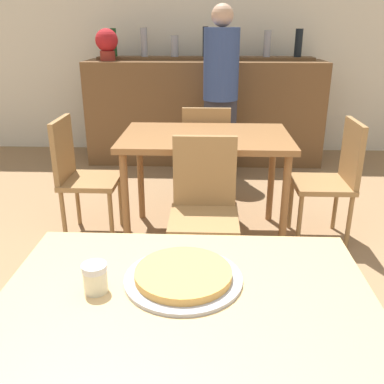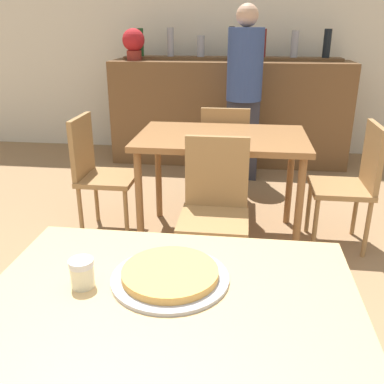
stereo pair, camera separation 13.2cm
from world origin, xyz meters
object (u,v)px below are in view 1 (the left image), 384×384
Objects in this scene: chair_far_side_front at (204,202)px; potted_plant at (107,43)px; chair_far_side_right at (334,174)px; cheese_shaker at (95,278)px; chair_far_side_back at (206,151)px; pizza_tray at (183,276)px; chair_far_side_left at (79,171)px; person_standing at (221,89)px.

potted_plant is at bearing 113.88° from chair_far_side_front.
chair_far_side_right is 10.11× the size of cheese_shaker.
pizza_tray is at bearing 88.86° from chair_far_side_back.
chair_far_side_left and chair_far_side_right have the same top height.
chair_far_side_front is 0.53× the size of person_standing.
chair_far_side_back and chair_far_side_left have the same top height.
potted_plant is (-1.21, 0.53, 0.40)m from person_standing.
chair_far_side_back is at bearing -98.92° from person_standing.
chair_far_side_left reaches higher than cheese_shaker.
chair_far_side_front is 1.10m from chair_far_side_back.
person_standing is (0.13, 1.92, 0.40)m from chair_far_side_front.
potted_plant is at bearing -51.28° from chair_far_side_back.
chair_far_side_left is (-0.91, -0.55, 0.00)m from chair_far_side_back.
pizza_tray is 0.21× the size of person_standing.
chair_far_side_back is (-0.00, 1.10, 0.00)m from chair_far_side_front.
chair_far_side_left is at bearing 31.06° from chair_far_side_back.
cheese_shaker is 3.87m from potted_plant.
person_standing reaches higher than chair_far_side_back.
chair_far_side_left is 0.53× the size of person_standing.
potted_plant is at bearing -133.62° from chair_far_side_right.
chair_far_side_right is 2.05m from pizza_tray.
chair_far_side_right is 2.23m from cheese_shaker.
cheese_shaker is at bearing 83.01° from chair_far_side_back.
potted_plant is at bearing 105.71° from pizza_tray.
potted_plant is at bearing 156.40° from person_standing.
chair_far_side_left is at bearing 148.94° from chair_far_side_front.
cheese_shaker is at bearing -78.12° from potted_plant.
person_standing is at bearing -23.60° from potted_plant.
person_standing is (1.04, 1.37, 0.40)m from chair_far_side_left.
potted_plant reaches higher than chair_far_side_right.
potted_plant reaches higher than chair_far_side_left.
chair_far_side_left is (-0.91, 0.55, 0.00)m from chair_far_side_front.
chair_far_side_front and chair_far_side_right have the same top height.
potted_plant reaches higher than chair_far_side_back.
chair_far_side_back is 1.06m from chair_far_side_right.
pizza_tray is at bearing -92.15° from chair_far_side_front.
potted_plant is at bearing 101.88° from cheese_shaker.
chair_far_side_back is at bearing 90.00° from chair_far_side_front.
chair_far_side_right is 1.63m from person_standing.
chair_far_side_front is at bearing -58.94° from chair_far_side_right.
pizza_tray is (-0.96, -1.79, 0.28)m from chair_far_side_right.
potted_plant is (-0.17, 1.90, 0.80)m from chair_far_side_left.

